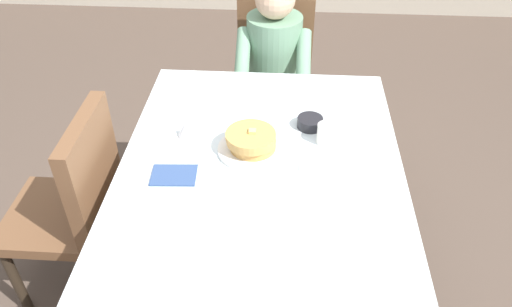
% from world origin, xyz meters
% --- Properties ---
extents(ground_plane, '(14.00, 14.00, 0.00)m').
position_xyz_m(ground_plane, '(0.00, 0.00, 0.00)').
color(ground_plane, brown).
extents(dining_table_main, '(1.12, 1.52, 0.74)m').
position_xyz_m(dining_table_main, '(0.00, 0.00, 0.65)').
color(dining_table_main, silver).
rests_on(dining_table_main, ground).
extents(chair_diner, '(0.44, 0.45, 0.93)m').
position_xyz_m(chair_diner, '(0.01, 1.17, 0.53)').
color(chair_diner, brown).
rests_on(chair_diner, ground).
extents(diner_person, '(0.40, 0.43, 1.12)m').
position_xyz_m(diner_person, '(0.01, 1.01, 0.67)').
color(diner_person, gray).
rests_on(diner_person, ground).
extents(chair_left_side, '(0.45, 0.44, 0.93)m').
position_xyz_m(chair_left_side, '(-0.77, 0.00, 0.53)').
color(chair_left_side, brown).
rests_on(chair_left_side, ground).
extents(plate_breakfast, '(0.28, 0.28, 0.02)m').
position_xyz_m(plate_breakfast, '(-0.04, 0.11, 0.75)').
color(plate_breakfast, white).
rests_on(plate_breakfast, dining_table_main).
extents(breakfast_stack, '(0.20, 0.21, 0.09)m').
position_xyz_m(breakfast_stack, '(-0.04, 0.11, 0.79)').
color(breakfast_stack, tan).
rests_on(breakfast_stack, plate_breakfast).
extents(cup_coffee, '(0.11, 0.08, 0.08)m').
position_xyz_m(cup_coffee, '(0.26, 0.19, 0.78)').
color(cup_coffee, white).
rests_on(cup_coffee, dining_table_main).
extents(bowl_butter, '(0.11, 0.11, 0.04)m').
position_xyz_m(bowl_butter, '(0.19, 0.30, 0.76)').
color(bowl_butter, black).
rests_on(bowl_butter, dining_table_main).
extents(syrup_pitcher, '(0.08, 0.08, 0.07)m').
position_xyz_m(syrup_pitcher, '(-0.32, 0.20, 0.78)').
color(syrup_pitcher, silver).
rests_on(syrup_pitcher, dining_table_main).
extents(fork_left_of_plate, '(0.03, 0.18, 0.00)m').
position_xyz_m(fork_left_of_plate, '(-0.23, 0.09, 0.74)').
color(fork_left_of_plate, silver).
rests_on(fork_left_of_plate, dining_table_main).
extents(knife_right_of_plate, '(0.02, 0.20, 0.00)m').
position_xyz_m(knife_right_of_plate, '(0.15, 0.09, 0.74)').
color(knife_right_of_plate, silver).
rests_on(knife_right_of_plate, dining_table_main).
extents(spoon_near_edge, '(0.15, 0.05, 0.00)m').
position_xyz_m(spoon_near_edge, '(-0.05, -0.18, 0.74)').
color(spoon_near_edge, silver).
rests_on(spoon_near_edge, dining_table_main).
extents(napkin_folded, '(0.18, 0.13, 0.01)m').
position_xyz_m(napkin_folded, '(-0.32, -0.06, 0.74)').
color(napkin_folded, '#334C7F').
rests_on(napkin_folded, dining_table_main).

